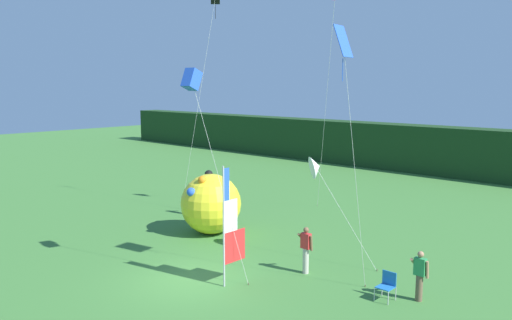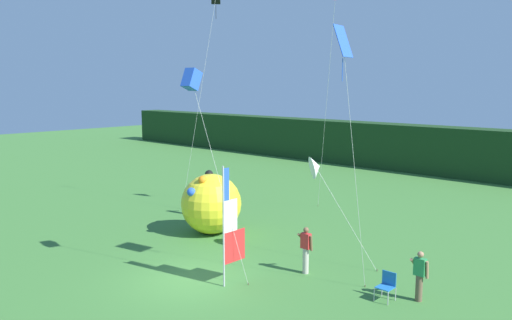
# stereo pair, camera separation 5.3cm
# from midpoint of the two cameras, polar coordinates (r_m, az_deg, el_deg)

# --- Properties ---
(ground_plane) EXTENTS (120.00, 120.00, 0.00)m
(ground_plane) POSITION_cam_midpoint_polar(r_m,az_deg,el_deg) (18.48, -7.17, -13.08)
(ground_plane) COLOR #3D7533
(distant_treeline) EXTENTS (80.00, 2.40, 3.63)m
(distant_treeline) POSITION_cam_midpoint_polar(r_m,az_deg,el_deg) (40.10, 23.31, 0.64)
(distant_treeline) COLOR #193819
(distant_treeline) RESTS_ON ground
(banner_flag) EXTENTS (0.06, 1.03, 4.11)m
(banner_flag) POSITION_cam_midpoint_polar(r_m,az_deg,el_deg) (17.37, -2.99, -7.56)
(banner_flag) COLOR #B7B7BC
(banner_flag) RESTS_ON ground
(person_near_banner) EXTENTS (0.55, 0.48, 1.62)m
(person_near_banner) POSITION_cam_midpoint_polar(r_m,az_deg,el_deg) (17.17, 17.68, -12.05)
(person_near_banner) COLOR brown
(person_near_banner) RESTS_ON ground
(person_mid_field) EXTENTS (0.55, 0.48, 1.71)m
(person_mid_field) POSITION_cam_midpoint_polar(r_m,az_deg,el_deg) (18.70, 5.50, -9.81)
(person_mid_field) COLOR #B7B2A3
(person_mid_field) RESTS_ON ground
(person_far_left) EXTENTS (0.55, 0.48, 1.66)m
(person_far_left) POSITION_cam_midpoint_polar(r_m,az_deg,el_deg) (26.84, -6.99, -4.29)
(person_far_left) COLOR brown
(person_far_left) RESTS_ON ground
(inflatable_balloon) EXTENTS (2.75, 2.75, 2.85)m
(inflatable_balloon) POSITION_cam_midpoint_polar(r_m,az_deg,el_deg) (23.43, -5.11, -4.87)
(inflatable_balloon) COLOR yellow
(inflatable_balloon) RESTS_ON ground
(folding_chair) EXTENTS (0.51, 0.51, 0.89)m
(folding_chair) POSITION_cam_midpoint_polar(r_m,az_deg,el_deg) (17.11, 14.29, -13.23)
(folding_chair) COLOR #BCBCC1
(folding_chair) RESTS_ON ground
(kite_black_diamond_0) EXTENTS (1.74, 1.68, 11.44)m
(kite_black_diamond_0) POSITION_cam_midpoint_polar(r_m,az_deg,el_deg) (27.60, -5.03, 14.98)
(kite_black_diamond_0) COLOR brown
(kite_black_diamond_0) RESTS_ON ground
(kite_white_delta_1) EXTENTS (3.05, 0.95, 4.10)m
(kite_white_delta_1) POSITION_cam_midpoint_polar(r_m,az_deg,el_deg) (19.70, 6.61, -0.79)
(kite_white_delta_1) COLOR brown
(kite_white_delta_1) RESTS_ON ground
(kite_blue_box_2) EXTENTS (2.04, 1.21, 7.30)m
(kite_blue_box_2) POSITION_cam_midpoint_polar(r_m,az_deg,el_deg) (17.30, -7.23, 8.79)
(kite_blue_box_2) COLOR brown
(kite_blue_box_2) RESTS_ON ground
(kite_blue_diamond_3) EXTENTS (0.77, 1.32, 8.56)m
(kite_blue_diamond_3) POSITION_cam_midpoint_polar(r_m,az_deg,el_deg) (16.36, 9.70, 11.77)
(kite_blue_diamond_3) COLOR brown
(kite_blue_diamond_3) RESTS_ON ground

